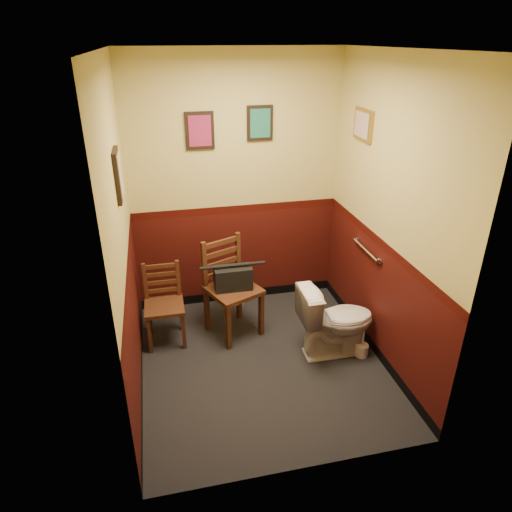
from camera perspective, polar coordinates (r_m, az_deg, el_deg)
The scene contains 17 objects.
floor at distance 4.42m, azimuth 0.73°, elevation -13.17°, with size 2.20×2.40×0.00m, color black.
ceiling at distance 3.43m, azimuth 1.01°, elevation 24.49°, with size 2.20×2.40×0.00m, color silver.
wall_back at distance 4.83m, azimuth -2.51°, elevation 8.57°, with size 2.20×2.70×0.00m, color #390D0A.
wall_front at distance 2.70m, azimuth 6.85°, elevation -6.41°, with size 2.20×2.70×0.00m, color #390D0A.
wall_left at distance 3.64m, azimuth -16.24°, elevation 1.63°, with size 2.40×2.70×0.00m, color #390D0A.
wall_right at distance 4.10m, azimuth 16.01°, elevation 4.39°, with size 2.40×2.70×0.00m, color #390D0A.
grab_bar at distance 4.44m, azimuth 13.58°, elevation 0.74°, with size 0.05×0.56×0.06m.
framed_print_back_a at distance 4.62m, azimuth -7.05°, elevation 15.28°, with size 0.28×0.04×0.36m.
framed_print_back_b at distance 4.70m, azimuth 0.50°, elevation 16.28°, with size 0.26×0.04×0.34m.
framed_print_left at distance 3.57m, azimuth -16.84°, elevation 9.64°, with size 0.04×0.30×0.38m.
framed_print_right at distance 4.43m, azimuth 13.24°, elevation 15.69°, with size 0.04×0.34×0.28m.
toilet at distance 4.41m, azimuth 9.95°, elevation -7.96°, with size 0.41×0.73×0.71m, color white.
toilet_brush at distance 4.57m, azimuth 13.09°, elevation -11.29°, with size 0.12×0.12×0.44m.
chair_left at distance 4.59m, azimuth -11.42°, elevation -5.94°, with size 0.38×0.38×0.81m.
chair_right at distance 4.58m, azimuth -3.16°, elevation -4.02°, with size 0.61×0.61×1.00m.
handbag at distance 4.48m, azimuth -2.88°, elevation -2.73°, with size 0.37×0.18×0.27m.
tp_stack at distance 5.23m, azimuth -2.61°, elevation -4.65°, with size 0.24×0.14×0.31m.
Camera 1 is at (-0.81, -3.34, 2.78)m, focal length 32.00 mm.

